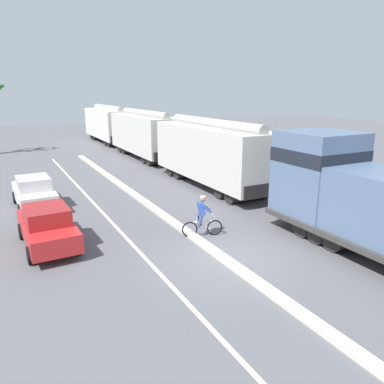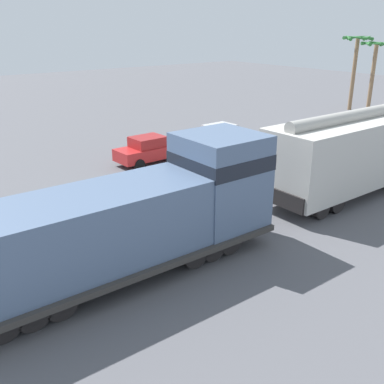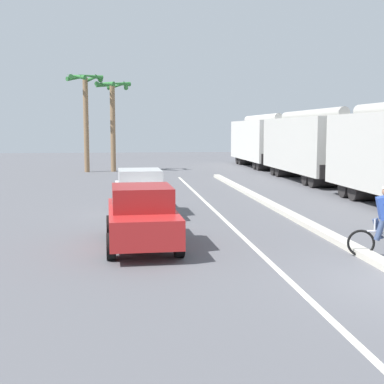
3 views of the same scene
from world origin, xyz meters
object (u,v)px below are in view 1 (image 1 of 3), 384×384
(hopper_car_trailing, at_px, (108,124))
(parked_car_white, at_px, (34,192))
(parked_car_red, at_px, (47,226))
(hopper_car_lead, at_px, (212,153))
(cyclist, at_px, (202,217))
(hopper_car_middle, at_px, (145,134))

(hopper_car_trailing, distance_m, parked_car_white, 25.08)
(parked_car_red, bearing_deg, hopper_car_lead, 26.61)
(parked_car_red, bearing_deg, cyclist, -17.88)
(hopper_car_middle, distance_m, parked_car_white, 15.29)
(hopper_car_trailing, height_order, parked_car_red, hopper_car_trailing)
(hopper_car_lead, bearing_deg, parked_car_white, 178.00)
(hopper_car_lead, bearing_deg, parked_car_red, -153.39)
(hopper_car_lead, xyz_separation_m, cyclist, (-4.66, -7.04, -1.26))
(hopper_car_lead, height_order, parked_car_white, hopper_car_lead)
(hopper_car_trailing, bearing_deg, hopper_car_middle, -90.00)
(hopper_car_trailing, bearing_deg, parked_car_white, -114.26)
(parked_car_red, height_order, cyclist, cyclist)
(parked_car_red, relative_size, cyclist, 2.48)
(hopper_car_lead, distance_m, parked_car_red, 11.67)
(hopper_car_trailing, bearing_deg, parked_car_red, -110.06)
(cyclist, bearing_deg, parked_car_white, 127.31)
(parked_car_red, bearing_deg, parked_car_white, 89.21)
(hopper_car_trailing, relative_size, cyclist, 6.18)
(hopper_car_lead, height_order, cyclist, hopper_car_lead)
(hopper_car_trailing, xyz_separation_m, cyclist, (-4.66, -30.24, -1.26))
(hopper_car_lead, relative_size, cyclist, 6.18)
(hopper_car_middle, bearing_deg, hopper_car_trailing, 90.00)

